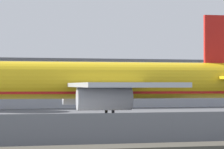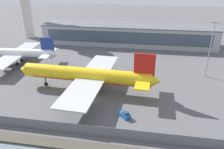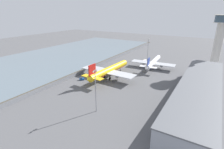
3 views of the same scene
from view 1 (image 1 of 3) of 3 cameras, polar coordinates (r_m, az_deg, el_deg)
The scene contains 5 objects.
ground_plane at distance 60.71m, azimuth 1.47°, elevation -5.87°, with size 500.00×500.00×0.00m, color #565659.
shoreline_seawall at distance 41.27m, azimuth 8.74°, elevation -7.75°, with size 320.00×3.00×0.50m.
perimeter_fence at distance 45.35m, azimuth 6.60°, elevation -5.76°, with size 280.00×0.10×2.71m.
cargo_jet_yellow at distance 65.40m, azimuth -2.22°, elevation -0.80°, with size 47.65×40.75×14.12m.
terminal_building at distance 123.33m, azimuth -4.10°, elevation -0.95°, with size 93.24×18.70×10.76m.
Camera 1 is at (-15.26, -58.54, 5.02)m, focal length 85.00 mm.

